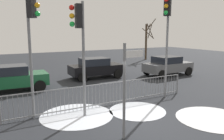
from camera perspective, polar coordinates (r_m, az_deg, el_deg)
The scene contains 13 objects.
ground_plane at distance 9.00m, azimuth 5.45°, elevation -12.67°, with size 60.00×60.00×0.00m, color #26282D.
traffic_light_foreground_left at distance 8.97m, azimuth -8.05°, elevation 8.88°, with size 0.57×0.35×4.51m.
traffic_light_foreground_right at distance 11.87m, azimuth 13.43°, elevation 10.98°, with size 0.51×0.43×5.12m.
traffic_light_mid_right at distance 9.22m, azimuth -19.19°, elevation 10.10°, with size 0.47×0.47×4.88m.
direction_sign_post at distance 7.21m, azimuth 3.43°, elevation -4.02°, with size 0.79×0.13×3.05m.
pedestrian_guard_railing at distance 10.62m, azimuth -1.36°, elevation -5.94°, with size 8.90×0.08×1.07m.
car_grey_near at distance 18.29m, azimuth 13.57°, elevation 1.12°, with size 3.83×1.98×1.47m.
car_green_mid at distance 14.33m, azimuth -23.49°, elevation -1.76°, with size 3.87×2.07×1.47m.
car_black_far at distance 16.79m, azimuth -4.07°, elevation 0.61°, with size 3.86×2.04×1.47m.
bare_tree_left at distance 27.71m, azimuth 8.58°, elevation 7.47°, with size 1.76×1.75×4.79m.
snow_patch_kerb at distance 10.17m, azimuth 6.27°, elevation -9.95°, with size 2.44×2.44×0.01m, color silver.
snow_patch_island at distance 10.08m, azimuth 23.65°, elevation -10.92°, with size 2.84×2.84×0.01m, color white.
snow_patch_verge at distance 9.69m, azimuth -8.68°, elevation -11.02°, with size 2.97×2.97×0.01m, color silver.
Camera 1 is at (-4.76, -6.83, 3.43)m, focal length 37.00 mm.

